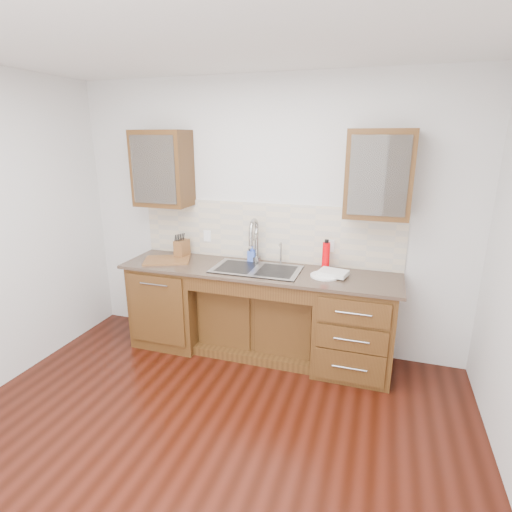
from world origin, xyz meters
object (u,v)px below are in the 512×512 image
(knife_block, at_px, (182,249))
(cutting_board, at_px, (167,260))
(soap_bottle, at_px, (252,253))
(plate, at_px, (325,276))
(water_bottle, at_px, (326,256))

(knife_block, distance_m, cutting_board, 0.21)
(soap_bottle, relative_size, cutting_board, 0.38)
(plate, distance_m, cutting_board, 1.61)
(water_bottle, xyz_separation_m, plate, (0.02, -0.20, -0.13))
(water_bottle, relative_size, knife_block, 1.45)
(soap_bottle, relative_size, water_bottle, 0.64)
(cutting_board, bearing_deg, water_bottle, 7.85)
(plate, bearing_deg, water_bottle, 97.28)
(plate, distance_m, knife_block, 1.54)
(cutting_board, bearing_deg, knife_block, 64.70)
(plate, bearing_deg, knife_block, 174.34)
(plate, height_order, knife_block, knife_block)
(soap_bottle, height_order, knife_block, knife_block)
(soap_bottle, height_order, cutting_board, soap_bottle)
(plate, relative_size, cutting_board, 0.59)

